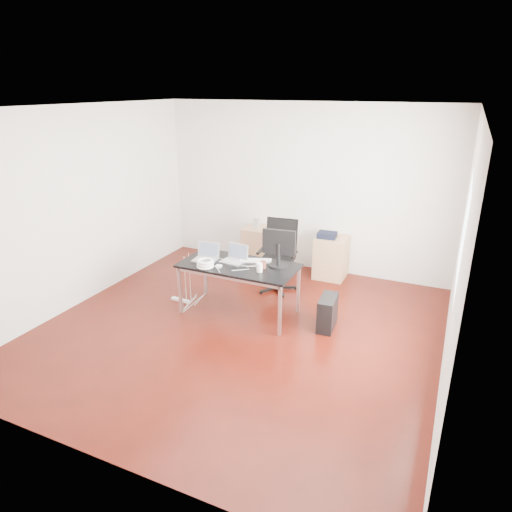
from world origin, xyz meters
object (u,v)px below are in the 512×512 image
at_px(filing_cabinet_left, 260,246).
at_px(filing_cabinet_right, 331,257).
at_px(office_chair, 279,252).
at_px(pc_tower, 327,313).
at_px(desk, 239,268).

bearing_deg(filing_cabinet_left, filing_cabinet_right, 0.00).
distance_m(office_chair, pc_tower, 1.47).
xyz_separation_m(office_chair, filing_cabinet_right, (0.64, 0.76, -0.26)).
bearing_deg(filing_cabinet_right, desk, -114.63).
bearing_deg(filing_cabinet_left, office_chair, -48.99).
bearing_deg(desk, office_chair, 79.98).
relative_size(office_chair, pc_tower, 2.40).
height_order(office_chair, filing_cabinet_right, office_chair).
bearing_deg(desk, pc_tower, 4.00).
relative_size(desk, filing_cabinet_right, 2.29).
xyz_separation_m(desk, filing_cabinet_right, (0.82, 1.79, -0.33)).
distance_m(filing_cabinet_right, pc_tower, 1.76).
height_order(desk, filing_cabinet_right, desk).
distance_m(filing_cabinet_left, pc_tower, 2.43).
relative_size(filing_cabinet_right, pc_tower, 1.56).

